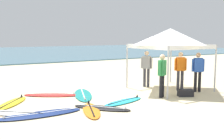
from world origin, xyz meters
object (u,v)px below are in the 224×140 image
person_green (162,73)px  person_blue (198,69)px  surfboard_cyan (124,101)px  gear_bag_near_tent (185,93)px  surfboard_teal (83,95)px  canopy_tent (170,37)px  surfboard_orange (91,110)px  surfboard_white (15,113)px  surfboard_black (102,108)px  person_grey (147,66)px  surfboard_yellow (12,103)px  person_orange (180,68)px  surfboard_red (52,95)px  surfboard_navy (41,114)px

person_green → person_blue: 2.06m
surfboard_cyan → gear_bag_near_tent: 2.72m
person_blue → surfboard_teal: bearing=157.4°
canopy_tent → surfboard_orange: (-4.64, -1.36, -2.35)m
surfboard_white → surfboard_cyan: same height
surfboard_orange → surfboard_teal: same height
canopy_tent → person_blue: size_ratio=1.68×
surfboard_white → surfboard_black: same height
person_green → gear_bag_near_tent: (0.94, -0.37, -0.85)m
gear_bag_near_tent → canopy_tent: bearing=73.6°
person_green → surfboard_white: bearing=173.7°
person_green → person_grey: same height
surfboard_yellow → person_orange: bearing=-10.8°
surfboard_red → person_blue: person_blue is taller
surfboard_red → person_blue: (5.69, -2.53, 0.95)m
person_grey → gear_bag_near_tent: (0.05, -2.45, -0.85)m
surfboard_red → surfboard_cyan: bearing=-52.3°
surfboard_yellow → surfboard_red: size_ratio=0.86×
surfboard_yellow → gear_bag_near_tent: gear_bag_near_tent is taller
surfboard_cyan → surfboard_orange: bearing=-164.2°
surfboard_orange → person_blue: (5.35, 0.36, 0.95)m
surfboard_teal → surfboard_black: same height
surfboard_black → person_grey: bearing=32.3°
surfboard_navy → person_grey: (5.71, 2.02, 0.95)m
surfboard_red → surfboard_black: (0.78, -2.82, 0.00)m
canopy_tent → surfboard_red: bearing=162.9°
canopy_tent → surfboard_orange: bearing=-163.7°
surfboard_cyan → surfboard_black: (-1.12, -0.37, -0.00)m
surfboard_red → person_grey: size_ratio=1.30×
surfboard_teal → surfboard_navy: bearing=-141.3°
surfboard_teal → surfboard_black: size_ratio=1.36×
surfboard_teal → person_green: bearing=-37.3°
surfboard_orange → person_grey: person_grey is taller
surfboard_white → canopy_tent: bearing=3.5°
person_blue → gear_bag_near_tent: (-1.12, -0.38, -0.85)m
canopy_tent → person_green: canopy_tent is taller
surfboard_white → gear_bag_near_tent: size_ratio=3.39×
surfboard_cyan → surfboard_yellow: bearing=151.9°
surfboard_orange → surfboard_red: (-0.33, 2.89, -0.00)m
surfboard_white → person_orange: bearing=0.5°
surfboard_yellow → surfboard_navy: size_ratio=0.73×
person_grey → person_green: bearing=-113.1°
surfboard_cyan → person_blue: person_blue is taller
surfboard_red → surfboard_black: 2.93m
surfboard_yellow → surfboard_teal: bearing=-1.5°
person_grey → person_orange: bearing=-61.0°
surfboard_black → person_blue: bearing=3.4°
surfboard_teal → surfboard_navy: (-2.31, -1.85, -0.00)m
surfboard_red → surfboard_yellow: bearing=-161.4°
surfboard_black → person_grey: size_ratio=1.10×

